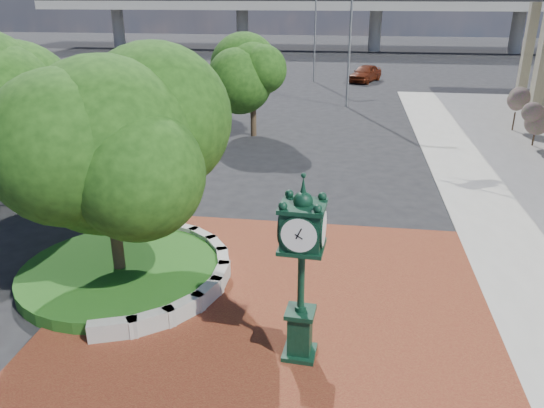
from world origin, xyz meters
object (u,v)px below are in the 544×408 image
(street_lamp_far, at_px, (317,26))
(post_clock, at_px, (302,263))
(parked_car, at_px, (365,73))
(street_lamp_near, at_px, (354,29))

(street_lamp_far, bearing_deg, post_clock, -86.62)
(post_clock, xyz_separation_m, parked_car, (2.31, 43.52, -1.74))
(parked_car, bearing_deg, post_clock, -70.24)
(parked_car, bearing_deg, street_lamp_near, -73.38)
(post_clock, relative_size, street_lamp_near, 0.47)
(parked_car, height_order, street_lamp_near, street_lamp_near)
(post_clock, relative_size, parked_car, 0.96)
(street_lamp_near, height_order, street_lamp_far, street_lamp_near)
(street_lamp_far, bearing_deg, street_lamp_near, -74.21)
(parked_car, relative_size, street_lamp_far, 0.54)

